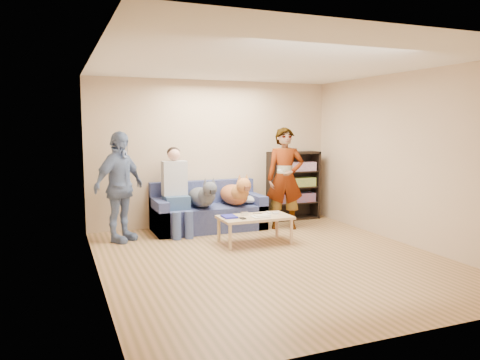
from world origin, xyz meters
name	(u,v)px	position (x,y,z in m)	size (l,w,h in m)	color
ground	(273,259)	(0.00, 0.00, 0.00)	(5.00, 5.00, 0.00)	olive
ceiling	(274,63)	(0.00, 0.00, 2.60)	(5.00, 5.00, 0.00)	white
wall_back	(214,153)	(0.00, 2.50, 1.30)	(4.50, 4.50, 0.00)	tan
wall_front	(405,187)	(0.00, -2.50, 1.30)	(4.50, 4.50, 0.00)	tan
wall_left	(96,170)	(-2.25, 0.00, 1.30)	(5.00, 5.00, 0.00)	tan
wall_right	(409,159)	(2.25, 0.00, 1.30)	(5.00, 5.00, 0.00)	tan
blanket	(250,200)	(0.51, 1.98, 0.49)	(0.37, 0.32, 0.13)	#AAA9AE
person_standing_right	(285,178)	(1.03, 1.66, 0.88)	(0.64, 0.42, 1.77)	gray
person_standing_left	(119,187)	(-1.78, 1.78, 0.86)	(1.00, 0.42, 1.71)	#7280B6
held_controller	(280,170)	(0.83, 1.46, 1.05)	(0.04, 0.12, 0.03)	silver
notebook_blue	(229,217)	(-0.27, 0.95, 0.43)	(0.20, 0.26, 0.03)	#1B1D99
papers	(261,217)	(0.18, 0.80, 0.43)	(0.26, 0.20, 0.01)	silver
magazine	(262,215)	(0.21, 0.82, 0.44)	(0.22, 0.17, 0.01)	beige
camera_silver	(245,214)	(0.01, 1.02, 0.45)	(0.11, 0.06, 0.05)	silver
controller_a	(269,213)	(0.41, 1.00, 0.43)	(0.04, 0.13, 0.03)	white
controller_b	(276,213)	(0.49, 0.92, 0.43)	(0.09, 0.06, 0.03)	silver
headphone_cup_a	(267,215)	(0.33, 0.88, 0.43)	(0.07, 0.07, 0.02)	white
headphone_cup_b	(265,214)	(0.33, 0.96, 0.43)	(0.07, 0.07, 0.02)	white
pen_orange	(258,218)	(0.11, 0.74, 0.42)	(0.01, 0.01, 0.14)	orange
pen_black	(257,213)	(0.25, 1.08, 0.42)	(0.01, 0.01, 0.14)	black
wallet	(243,218)	(-0.12, 0.78, 0.43)	(0.07, 0.12, 0.01)	black
sofa	(208,213)	(-0.25, 2.10, 0.28)	(1.90, 0.85, 0.82)	#515B93
person_seated	(176,188)	(-0.84, 1.97, 0.77)	(0.40, 0.73, 1.47)	#3A5981
dog_gray	(203,196)	(-0.41, 1.88, 0.62)	(0.38, 1.23, 0.55)	#4C4E56
dog_tan	(236,193)	(0.20, 1.89, 0.63)	(0.40, 1.16, 0.58)	#AE5D35
coffee_table	(255,219)	(0.13, 0.90, 0.37)	(1.10, 0.60, 0.42)	tan
bookshelf	(293,184)	(1.55, 2.33, 0.68)	(1.00, 0.34, 1.30)	black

